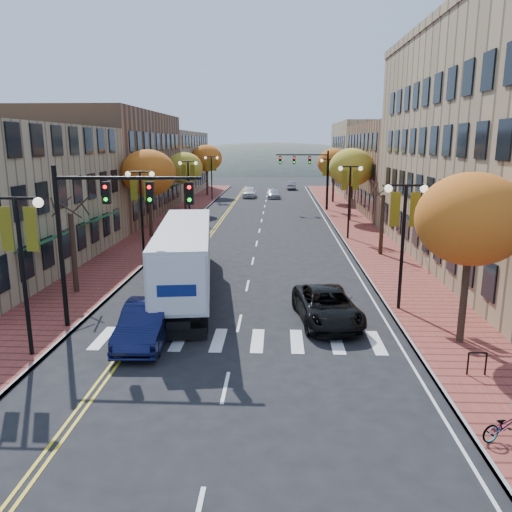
# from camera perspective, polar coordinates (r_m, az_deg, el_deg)

# --- Properties ---
(ground) EXTENTS (200.00, 200.00, 0.00)m
(ground) POSITION_cam_1_polar(r_m,az_deg,el_deg) (18.85, -2.87, -11.94)
(ground) COLOR black
(ground) RESTS_ON ground
(sidewalk_left) EXTENTS (4.00, 85.00, 0.15)m
(sidewalk_left) POSITION_cam_1_polar(r_m,az_deg,el_deg) (51.27, -9.54, 3.90)
(sidewalk_left) COLOR brown
(sidewalk_left) RESTS_ON ground
(sidewalk_right) EXTENTS (4.00, 85.00, 0.15)m
(sidewalk_right) POSITION_cam_1_polar(r_m,az_deg,el_deg) (50.68, 10.83, 3.74)
(sidewalk_right) COLOR brown
(sidewalk_right) RESTS_ON ground
(building_left_mid) EXTENTS (12.00, 24.00, 11.00)m
(building_left_mid) POSITION_cam_1_polar(r_m,az_deg,el_deg) (56.28, -17.11, 9.85)
(building_left_mid) COLOR brown
(building_left_mid) RESTS_ON ground
(building_left_far) EXTENTS (12.00, 26.00, 9.50)m
(building_left_far) POSITION_cam_1_polar(r_m,az_deg,el_deg) (80.30, -11.10, 10.37)
(building_left_far) COLOR #9E8966
(building_left_far) RESTS_ON ground
(building_right_mid) EXTENTS (15.00, 24.00, 10.00)m
(building_right_mid) POSITION_cam_1_polar(r_m,az_deg,el_deg) (61.45, 18.68, 9.49)
(building_right_mid) COLOR brown
(building_right_mid) RESTS_ON ground
(building_right_far) EXTENTS (15.00, 20.00, 11.00)m
(building_right_far) POSITION_cam_1_polar(r_m,az_deg,el_deg) (82.79, 14.52, 10.79)
(building_right_far) COLOR #9E8966
(building_right_far) RESTS_ON ground
(tree_left_a) EXTENTS (0.28, 0.28, 4.20)m
(tree_left_a) POSITION_cam_1_polar(r_m,az_deg,el_deg) (27.80, -20.12, 0.33)
(tree_left_a) COLOR #382619
(tree_left_a) RESTS_ON sidewalk_left
(tree_left_b) EXTENTS (4.48, 4.48, 7.21)m
(tree_left_b) POSITION_cam_1_polar(r_m,az_deg,el_deg) (42.47, -12.19, 9.26)
(tree_left_b) COLOR #382619
(tree_left_b) RESTS_ON sidewalk_left
(tree_left_c) EXTENTS (4.16, 4.16, 6.69)m
(tree_left_c) POSITION_cam_1_polar(r_m,az_deg,el_deg) (58.09, -8.18, 9.92)
(tree_left_c) COLOR #382619
(tree_left_c) RESTS_ON sidewalk_left
(tree_left_d) EXTENTS (4.61, 4.61, 7.42)m
(tree_left_d) POSITION_cam_1_polar(r_m,az_deg,el_deg) (75.82, -5.67, 11.06)
(tree_left_d) COLOR #382619
(tree_left_d) RESTS_ON sidewalk_left
(tree_right_a) EXTENTS (4.16, 4.16, 6.69)m
(tree_right_a) POSITION_cam_1_polar(r_m,az_deg,el_deg) (20.59, 23.39, 3.85)
(tree_right_a) COLOR #382619
(tree_right_a) RESTS_ON sidewalk_right
(tree_right_b) EXTENTS (0.28, 0.28, 4.20)m
(tree_right_b) POSITION_cam_1_polar(r_m,az_deg,el_deg) (36.23, 14.19, 3.49)
(tree_right_b) COLOR #382619
(tree_right_b) RESTS_ON sidewalk_right
(tree_right_c) EXTENTS (4.48, 4.48, 7.21)m
(tree_right_c) POSITION_cam_1_polar(r_m,az_deg,el_deg) (51.61, 10.85, 9.90)
(tree_right_c) COLOR #382619
(tree_right_c) RESTS_ON sidewalk_right
(tree_right_d) EXTENTS (4.35, 4.35, 7.00)m
(tree_right_d) POSITION_cam_1_polar(r_m,az_deg,el_deg) (67.48, 8.91, 10.49)
(tree_right_d) COLOR #382619
(tree_right_d) RESTS_ON sidewalk_right
(lamp_left_a) EXTENTS (1.96, 0.36, 6.05)m
(lamp_left_a) POSITION_cam_1_polar(r_m,az_deg,el_deg) (19.68, -25.33, 1.05)
(lamp_left_a) COLOR black
(lamp_left_a) RESTS_ON ground
(lamp_left_b) EXTENTS (1.96, 0.36, 6.05)m
(lamp_left_b) POSITION_cam_1_polar(r_m,az_deg,el_deg) (34.47, -13.01, 6.52)
(lamp_left_b) COLOR black
(lamp_left_b) RESTS_ON ground
(lamp_left_c) EXTENTS (1.96, 0.36, 6.05)m
(lamp_left_c) POSITION_cam_1_polar(r_m,az_deg,el_deg) (51.98, -7.73, 8.76)
(lamp_left_c) COLOR black
(lamp_left_c) RESTS_ON ground
(lamp_left_d) EXTENTS (1.96, 0.36, 6.05)m
(lamp_left_d) POSITION_cam_1_polar(r_m,az_deg,el_deg) (69.73, -5.11, 9.84)
(lamp_left_d) COLOR black
(lamp_left_d) RESTS_ON ground
(lamp_right_a) EXTENTS (1.96, 0.36, 6.05)m
(lamp_right_a) POSITION_cam_1_polar(r_m,az_deg,el_deg) (24.03, 16.56, 3.69)
(lamp_right_a) COLOR black
(lamp_right_a) RESTS_ON ground
(lamp_right_b) EXTENTS (1.96, 0.36, 6.05)m
(lamp_right_b) POSITION_cam_1_polar(r_m,az_deg,el_deg) (41.60, 10.66, 7.66)
(lamp_right_b) COLOR black
(lamp_right_b) RESTS_ON ground
(lamp_right_c) EXTENTS (1.96, 0.36, 6.05)m
(lamp_right_c) POSITION_cam_1_polar(r_m,az_deg,el_deg) (59.43, 8.26, 9.24)
(lamp_right_c) COLOR black
(lamp_right_c) RESTS_ON ground
(traffic_mast_near) EXTENTS (6.10, 0.35, 7.00)m
(traffic_mast_near) POSITION_cam_1_polar(r_m,az_deg,el_deg) (21.48, -17.01, 4.32)
(traffic_mast_near) COLOR black
(traffic_mast_near) RESTS_ON ground
(traffic_mast_far) EXTENTS (6.10, 0.34, 7.00)m
(traffic_mast_far) POSITION_cam_1_polar(r_m,az_deg,el_deg) (59.23, 6.30, 9.90)
(traffic_mast_far) COLOR black
(traffic_mast_far) RESTS_ON ground
(semi_truck) EXTENTS (4.40, 15.43, 3.81)m
(semi_truck) POSITION_cam_1_polar(r_m,az_deg,el_deg) (26.86, -7.98, 0.54)
(semi_truck) COLOR black
(semi_truck) RESTS_ON ground
(navy_sedan) EXTENTS (1.90, 4.98, 1.62)m
(navy_sedan) POSITION_cam_1_polar(r_m,az_deg,el_deg) (20.74, -12.44, -7.46)
(navy_sedan) COLOR black
(navy_sedan) RESTS_ON ground
(black_suv) EXTENTS (3.16, 5.68, 1.50)m
(black_suv) POSITION_cam_1_polar(r_m,az_deg,el_deg) (22.65, 8.11, -5.68)
(black_suv) COLOR black
(black_suv) RESTS_ON ground
(car_far_white) EXTENTS (1.89, 4.65, 1.58)m
(car_far_white) POSITION_cam_1_polar(r_m,az_deg,el_deg) (73.74, -0.75, 7.32)
(car_far_white) COLOR white
(car_far_white) RESTS_ON ground
(car_far_silver) EXTENTS (1.92, 4.46, 1.28)m
(car_far_silver) POSITION_cam_1_polar(r_m,az_deg,el_deg) (72.99, 2.04, 7.14)
(car_far_silver) COLOR #B3B2BA
(car_far_silver) RESTS_ON ground
(car_far_oncoming) EXTENTS (1.68, 4.24, 1.37)m
(car_far_oncoming) POSITION_cam_1_polar(r_m,az_deg,el_deg) (86.62, 4.00, 8.05)
(car_far_oncoming) COLOR #9D9DA4
(car_far_oncoming) RESTS_ON ground
(bicycle) EXTENTS (1.62, 1.09, 0.81)m
(bicycle) POSITION_cam_1_polar(r_m,az_deg,el_deg) (15.52, 26.63, -16.89)
(bicycle) COLOR gray
(bicycle) RESTS_ON sidewalk_right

